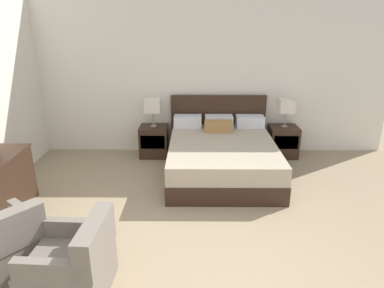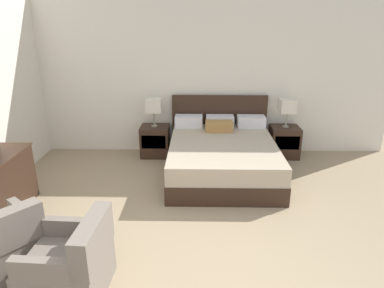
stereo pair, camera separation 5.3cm
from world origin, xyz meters
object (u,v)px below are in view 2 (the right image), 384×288
at_px(nightstand_right, 284,142).
at_px(table_lamp_left, 154,106).
at_px(nightstand_left, 155,141).
at_px(armchair_companion, 71,266).
at_px(table_lamp_right, 288,106).
at_px(armchair_by_window, 0,248).
at_px(bed, 222,155).

bearing_deg(nightstand_right, table_lamp_left, 179.96).
xyz_separation_m(nightstand_left, table_lamp_left, (0.00, 0.00, 0.66)).
xyz_separation_m(nightstand_right, armchair_companion, (-2.69, -3.39, 0.01)).
height_order(table_lamp_right, armchair_by_window, table_lamp_right).
distance_m(nightstand_right, table_lamp_left, 2.44).
bearing_deg(armchair_by_window, bed, 46.38).
bearing_deg(armchair_companion, armchair_by_window, 162.93).
xyz_separation_m(nightstand_left, nightstand_right, (2.35, 0.00, 0.00)).
bearing_deg(table_lamp_left, nightstand_left, -90.00).
bearing_deg(table_lamp_left, bed, -32.40).
xyz_separation_m(bed, armchair_by_window, (-2.29, -2.41, -0.02)).
bearing_deg(nightstand_right, nightstand_left, 180.00).
relative_size(nightstand_left, table_lamp_left, 1.12).
height_order(table_lamp_left, armchair_companion, table_lamp_left).
xyz_separation_m(bed, table_lamp_right, (1.18, 0.75, 0.63)).
xyz_separation_m(nightstand_right, armchair_by_window, (-3.47, -3.15, 0.01)).
relative_size(bed, nightstand_left, 3.77).
bearing_deg(nightstand_left, bed, -32.35).
relative_size(nightstand_left, armchair_by_window, 0.58).
relative_size(table_lamp_left, armchair_by_window, 0.52).
height_order(bed, nightstand_left, bed).
bearing_deg(bed, armchair_companion, -119.88).
xyz_separation_m(table_lamp_left, table_lamp_right, (2.35, 0.00, 0.00)).
xyz_separation_m(bed, table_lamp_left, (-1.17, 0.75, 0.63)).
distance_m(nightstand_left, table_lamp_left, 0.66).
bearing_deg(nightstand_right, armchair_by_window, -137.75).
height_order(nightstand_right, table_lamp_left, table_lamp_left).
height_order(bed, table_lamp_left, bed).
bearing_deg(nightstand_right, armchair_companion, -128.49).
bearing_deg(bed, armchair_by_window, -133.62).
bearing_deg(nightstand_right, bed, -147.66).
relative_size(table_lamp_left, table_lamp_right, 1.00).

